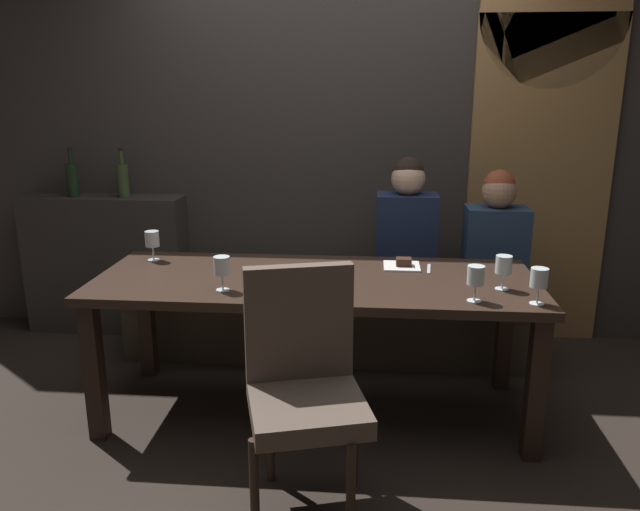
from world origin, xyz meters
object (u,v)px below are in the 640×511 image
object	(u,v)px
diner_bearded	(496,237)
wine_glass_far_left	(152,240)
wine_glass_near_left	(476,277)
dining_table	(315,294)
wine_bottle_dark_red	(73,179)
chair_near_side	(304,375)
wine_glass_center_front	(539,279)
wine_bottle_pale_label	(123,179)
wine_glass_near_right	(222,266)
dessert_plate	(402,265)
fork_on_table	(429,269)
banquette_bench	(326,322)
wine_glass_end_left	(504,266)
diner_redhead	(406,229)

from	to	relation	value
diner_bearded	wine_glass_far_left	distance (m)	1.98
diner_bearded	wine_glass_near_left	bearing A→B (deg)	-105.47
dining_table	wine_bottle_dark_red	bearing A→B (deg)	149.62
dining_table	wine_glass_near_left	world-z (taller)	wine_glass_near_left
chair_near_side	wine_glass_center_front	bearing A→B (deg)	22.70
diner_bearded	wine_bottle_pale_label	world-z (taller)	wine_bottle_pale_label
wine_glass_far_left	chair_near_side	bearing A→B (deg)	-45.69
diner_bearded	wine_glass_near_right	xyz separation A→B (m)	(-1.42, -0.92, 0.05)
dining_table	wine_glass_center_front	size ratio (longest dim) A/B	13.41
wine_glass_far_left	dessert_plate	xyz separation A→B (m)	(1.36, -0.02, -0.10)
wine_bottle_pale_label	wine_glass_near_right	bearing A→B (deg)	-52.43
diner_bearded	chair_near_side	bearing A→B (deg)	-125.16
dining_table	wine_bottle_pale_label	world-z (taller)	wine_bottle_pale_label
dining_table	wine_glass_near_right	distance (m)	0.52
wine_bottle_dark_red	fork_on_table	world-z (taller)	wine_bottle_dark_red
diner_bearded	wine_glass_center_front	xyz separation A→B (m)	(-0.00, -0.99, 0.05)
banquette_bench	fork_on_table	distance (m)	0.93
diner_bearded	fork_on_table	world-z (taller)	diner_bearded
wine_glass_end_left	wine_glass_far_left	size ratio (longest dim) A/B	1.00
dining_table	diner_redhead	xyz separation A→B (m)	(0.48, 0.70, 0.19)
wine_bottle_dark_red	wine_bottle_pale_label	bearing A→B (deg)	0.09
wine_glass_end_left	dessert_plate	distance (m)	0.57
banquette_bench	wine_glass_far_left	bearing A→B (deg)	-153.33
diner_bearded	fork_on_table	size ratio (longest dim) A/B	4.43
dining_table	chair_near_side	size ratio (longest dim) A/B	2.24
diner_bearded	wine_glass_far_left	bearing A→B (deg)	-167.15
wine_glass_near_left	wine_glass_end_left	distance (m)	0.24
wine_glass_far_left	dining_table	bearing A→B (deg)	-14.58
banquette_bench	chair_near_side	xyz separation A→B (m)	(0.02, -1.42, 0.33)
banquette_bench	wine_glass_near_right	bearing A→B (deg)	-113.68
diner_redhead	wine_glass_end_left	bearing A→B (deg)	-63.38
fork_on_table	wine_glass_near_left	bearing A→B (deg)	-66.27
wine_bottle_pale_label	wine_glass_far_left	world-z (taller)	wine_bottle_pale_label
wine_bottle_dark_red	wine_glass_near_left	size ratio (longest dim) A/B	1.99
dessert_plate	fork_on_table	size ratio (longest dim) A/B	1.12
banquette_bench	wine_bottle_pale_label	distance (m)	1.65
banquette_bench	wine_glass_far_left	world-z (taller)	wine_glass_far_left
dining_table	diner_redhead	bearing A→B (deg)	55.47
banquette_bench	wine_bottle_pale_label	xyz separation A→B (m)	(-1.38, 0.31, 0.84)
diner_redhead	fork_on_table	distance (m)	0.53
wine_glass_end_left	dessert_plate	xyz separation A→B (m)	(-0.45, 0.33, -0.10)
wine_glass_center_front	fork_on_table	size ratio (longest dim) A/B	0.96
wine_bottle_dark_red	diner_bearded	bearing A→B (deg)	-6.97
fork_on_table	diner_bearded	bearing A→B (deg)	54.43
banquette_bench	wine_glass_end_left	distance (m)	1.36
diner_redhead	wine_bottle_pale_label	xyz separation A→B (m)	(-1.86, 0.31, 0.23)
wine_glass_near_right	wine_glass_center_front	bearing A→B (deg)	-2.77
wine_bottle_dark_red	dessert_plate	xyz separation A→B (m)	(2.17, -0.80, -0.32)
banquette_bench	wine_glass_center_front	world-z (taller)	wine_glass_center_front
banquette_bench	diner_bearded	distance (m)	1.16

